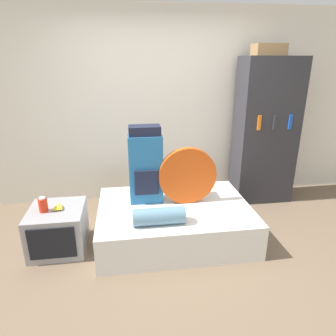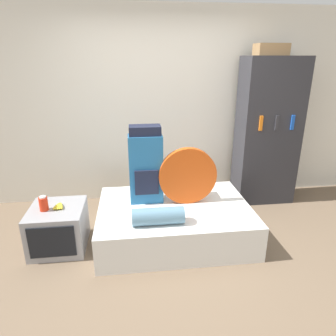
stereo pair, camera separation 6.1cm
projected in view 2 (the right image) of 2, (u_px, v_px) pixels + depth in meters
ground_plane at (176, 263)px, 3.00m from camera, size 16.00×16.00×0.00m
wall_back at (159, 108)px, 4.11m from camera, size 8.00×0.05×2.60m
bed at (174, 221)px, 3.42m from camera, size 1.68×1.21×0.39m
backpack at (146, 166)px, 3.33m from camera, size 0.37×0.24×0.88m
tent_bag at (188, 176)px, 3.31m from camera, size 0.65×0.07×0.65m
sleeping_roll at (158, 216)px, 2.95m from camera, size 0.51×0.17×0.17m
television at (59, 228)px, 3.20m from camera, size 0.56×0.60×0.46m
canister at (44, 204)px, 3.06m from camera, size 0.09×0.09×0.16m
banana_bunch at (59, 206)px, 3.14m from camera, size 0.12×0.15×0.03m
bookshelf at (267, 133)px, 4.09m from camera, size 0.80×0.46×1.97m
cardboard_box at (271, 50)px, 3.70m from camera, size 0.39×0.24×0.14m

